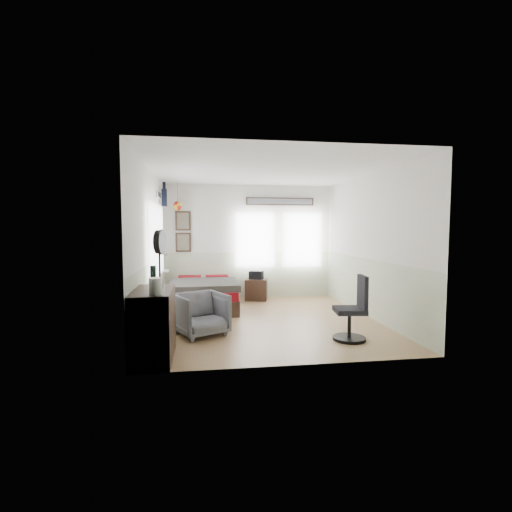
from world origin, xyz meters
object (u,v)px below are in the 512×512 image
object	(u,v)px
dresser	(154,325)
armchair	(201,314)
nightstand	(256,290)
task_chair	(353,314)
bed	(204,295)

from	to	relation	value
dresser	armchair	distance (m)	1.18
armchair	nightstand	distance (m)	2.97
dresser	task_chair	world-z (taller)	task_chair
armchair	nightstand	xyz separation A→B (m)	(1.27, 2.69, -0.09)
bed	task_chair	xyz separation A→B (m)	(2.20, -2.55, 0.11)
dresser	task_chair	size ratio (longest dim) A/B	1.02
dresser	armchair	bearing A→B (deg)	59.43
nightstand	bed	bearing A→B (deg)	-134.56
armchair	nightstand	world-z (taller)	armchair
armchair	dresser	bearing A→B (deg)	-145.61
armchair	bed	bearing A→B (deg)	63.33
nightstand	task_chair	xyz separation A→B (m)	(0.99, -3.29, 0.15)
bed	armchair	size ratio (longest dim) A/B	2.56
dresser	nightstand	world-z (taller)	dresser
bed	armchair	bearing A→B (deg)	-92.28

